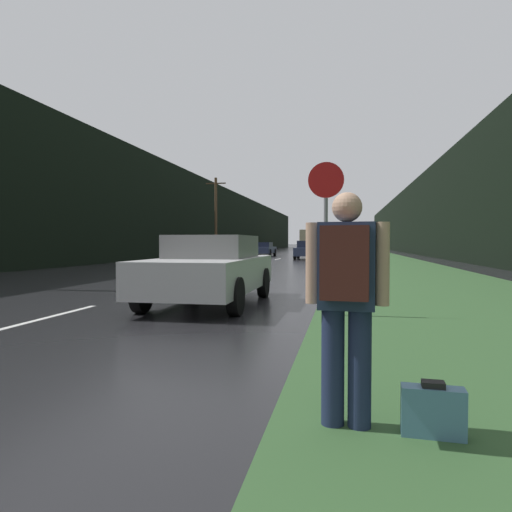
# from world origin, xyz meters

# --- Properties ---
(grass_verge) EXTENTS (6.00, 240.00, 0.02)m
(grass_verge) POSITION_xyz_m (7.55, 40.00, 0.01)
(grass_verge) COLOR #33562D
(grass_verge) RESTS_ON ground_plane
(lane_stripe_b) EXTENTS (0.12, 3.00, 0.01)m
(lane_stripe_b) POSITION_xyz_m (0.00, 6.89, 0.00)
(lane_stripe_b) COLOR silver
(lane_stripe_b) RESTS_ON ground_plane
(lane_stripe_c) EXTENTS (0.12, 3.00, 0.01)m
(lane_stripe_c) POSITION_xyz_m (0.00, 13.89, 0.00)
(lane_stripe_c) COLOR silver
(lane_stripe_c) RESTS_ON ground_plane
(lane_stripe_d) EXTENTS (0.12, 3.00, 0.01)m
(lane_stripe_d) POSITION_xyz_m (0.00, 20.89, 0.00)
(lane_stripe_d) COLOR silver
(lane_stripe_d) RESTS_ON ground_plane
(lane_stripe_e) EXTENTS (0.12, 3.00, 0.01)m
(lane_stripe_e) POSITION_xyz_m (0.00, 27.89, 0.00)
(lane_stripe_e) COLOR silver
(lane_stripe_e) RESTS_ON ground_plane
(lane_stripe_f) EXTENTS (0.12, 3.00, 0.01)m
(lane_stripe_f) POSITION_xyz_m (0.00, 34.89, 0.00)
(lane_stripe_f) COLOR silver
(lane_stripe_f) RESTS_ON ground_plane
(treeline_far_side) EXTENTS (2.00, 140.00, 8.14)m
(treeline_far_side) POSITION_xyz_m (-10.55, 50.00, 4.07)
(treeline_far_side) COLOR black
(treeline_far_side) RESTS_ON ground_plane
(treeline_near_side) EXTENTS (2.00, 140.00, 8.11)m
(treeline_near_side) POSITION_xyz_m (13.55, 50.00, 4.06)
(treeline_near_side) COLOR black
(treeline_near_side) RESTS_ON ground_plane
(utility_pole_far) EXTENTS (1.80, 0.24, 7.04)m
(utility_pole_far) POSITION_xyz_m (-6.17, 39.01, 3.65)
(utility_pole_far) COLOR #4C3823
(utility_pole_far) RESTS_ON ground_plane
(stop_sign) EXTENTS (0.63, 0.07, 2.73)m
(stop_sign) POSITION_xyz_m (4.75, 8.01, 1.65)
(stop_sign) COLOR slate
(stop_sign) RESTS_ON ground_plane
(hitchhiker_with_backpack) EXTENTS (0.58, 0.42, 1.66)m
(hitchhiker_with_backpack) POSITION_xyz_m (5.09, 3.04, 0.96)
(hitchhiker_with_backpack) COLOR #1E2847
(hitchhiker_with_backpack) RESTS_ON ground_plane
(suitcase) EXTENTS (0.42, 0.17, 0.39)m
(suitcase) POSITION_xyz_m (5.66, 3.01, 0.18)
(suitcase) COLOR teal
(suitcase) RESTS_ON ground_plane
(car_passing_near) EXTENTS (2.00, 4.57, 1.46)m
(car_passing_near) POSITION_xyz_m (2.27, 9.18, 0.75)
(car_passing_near) COLOR #BCBCBC
(car_passing_near) RESTS_ON ground_plane
(car_passing_far) EXTENTS (1.88, 4.20, 1.43)m
(car_passing_far) POSITION_xyz_m (2.27, 35.19, 0.71)
(car_passing_far) COLOR #2D3856
(car_passing_far) RESTS_ON ground_plane
(car_oncoming) EXTENTS (1.86, 4.79, 1.31)m
(car_oncoming) POSITION_xyz_m (-2.27, 41.26, 0.69)
(car_oncoming) COLOR #2D3856
(car_oncoming) RESTS_ON ground_plane
(delivery_truck) EXTENTS (2.62, 7.93, 3.78)m
(delivery_truck) POSITION_xyz_m (-2.27, 92.04, 1.97)
(delivery_truck) COLOR #6E684F
(delivery_truck) RESTS_ON ground_plane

